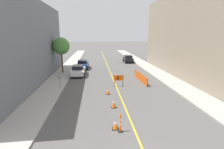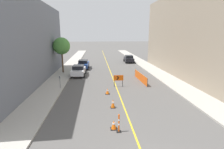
{
  "view_description": "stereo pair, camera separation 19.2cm",
  "coord_description": "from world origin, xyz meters",
  "px_view_note": "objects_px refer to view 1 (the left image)",
  "views": [
    {
      "loc": [
        -2.45,
        -5.31,
        6.03
      ],
      "look_at": [
        -0.3,
        16.46,
        1.0
      ],
      "focal_mm": 28.0,
      "sensor_mm": 36.0,
      "label": 1
    },
    {
      "loc": [
        -2.25,
        -5.33,
        6.03
      ],
      "look_at": [
        -0.3,
        16.46,
        1.0
      ],
      "focal_mm": 28.0,
      "sensor_mm": 36.0,
      "label": 2
    }
  ],
  "objects_px": {
    "delineator_post_front": "(121,124)",
    "arrow_barricade_primary": "(119,78)",
    "traffic_cone_second": "(115,125)",
    "traffic_cone_third": "(114,103)",
    "parked_car_curb_mid": "(83,64)",
    "parking_meter_near_curb": "(60,80)",
    "parked_car_curb_far": "(128,59)",
    "parked_car_curb_near": "(78,70)",
    "street_tree_left_near": "(61,46)",
    "traffic_cone_fourth": "(108,91)"
  },
  "relations": [
    {
      "from": "parked_car_curb_far",
      "to": "parking_meter_near_curb",
      "type": "relative_size",
      "value": 3.16
    },
    {
      "from": "traffic_cone_fourth",
      "to": "parked_car_curb_near",
      "type": "height_order",
      "value": "parked_car_curb_near"
    },
    {
      "from": "parked_car_curb_far",
      "to": "traffic_cone_third",
      "type": "bearing_deg",
      "value": -101.18
    },
    {
      "from": "parking_meter_near_curb",
      "to": "street_tree_left_near",
      "type": "height_order",
      "value": "street_tree_left_near"
    },
    {
      "from": "parked_car_curb_far",
      "to": "parked_car_curb_near",
      "type": "bearing_deg",
      "value": -126.98
    },
    {
      "from": "arrow_barricade_primary",
      "to": "delineator_post_front",
      "type": "bearing_deg",
      "value": -97.26
    },
    {
      "from": "arrow_barricade_primary",
      "to": "parked_car_curb_near",
      "type": "distance_m",
      "value": 8.14
    },
    {
      "from": "parked_car_curb_mid",
      "to": "parked_car_curb_far",
      "type": "bearing_deg",
      "value": 35.91
    },
    {
      "from": "traffic_cone_third",
      "to": "parked_car_curb_far",
      "type": "height_order",
      "value": "parked_car_curb_far"
    },
    {
      "from": "traffic_cone_third",
      "to": "street_tree_left_near",
      "type": "distance_m",
      "value": 16.22
    },
    {
      "from": "traffic_cone_fourth",
      "to": "parked_car_curb_near",
      "type": "bearing_deg",
      "value": 113.37
    },
    {
      "from": "parked_car_curb_mid",
      "to": "parking_meter_near_curb",
      "type": "relative_size",
      "value": 3.15
    },
    {
      "from": "traffic_cone_fourth",
      "to": "delineator_post_front",
      "type": "relative_size",
      "value": 0.5
    },
    {
      "from": "traffic_cone_third",
      "to": "parked_car_curb_mid",
      "type": "bearing_deg",
      "value": 101.77
    },
    {
      "from": "parked_car_curb_mid",
      "to": "arrow_barricade_primary",
      "type": "bearing_deg",
      "value": -65.85
    },
    {
      "from": "arrow_barricade_primary",
      "to": "parked_car_curb_mid",
      "type": "xyz_separation_m",
      "value": [
        -4.9,
        11.72,
        -0.21
      ]
    },
    {
      "from": "arrow_barricade_primary",
      "to": "traffic_cone_fourth",
      "type": "bearing_deg",
      "value": -120.78
    },
    {
      "from": "parked_car_curb_far",
      "to": "parking_meter_near_curb",
      "type": "distance_m",
      "value": 21.64
    },
    {
      "from": "traffic_cone_fourth",
      "to": "parked_car_curb_mid",
      "type": "bearing_deg",
      "value": 103.63
    },
    {
      "from": "delineator_post_front",
      "to": "parked_car_curb_far",
      "type": "relative_size",
      "value": 0.28
    },
    {
      "from": "traffic_cone_second",
      "to": "street_tree_left_near",
      "type": "relative_size",
      "value": 0.11
    },
    {
      "from": "traffic_cone_second",
      "to": "traffic_cone_fourth",
      "type": "xyz_separation_m",
      "value": [
        0.03,
        6.89,
        -0.01
      ]
    },
    {
      "from": "traffic_cone_fourth",
      "to": "traffic_cone_third",
      "type": "bearing_deg",
      "value": -86.04
    },
    {
      "from": "traffic_cone_second",
      "to": "parked_car_curb_near",
      "type": "xyz_separation_m",
      "value": [
        -3.74,
        15.6,
        0.5
      ]
    },
    {
      "from": "traffic_cone_fourth",
      "to": "parked_car_curb_far",
      "type": "xyz_separation_m",
      "value": [
        6.06,
        20.7,
        0.5
      ]
    },
    {
      "from": "traffic_cone_fourth",
      "to": "arrow_barricade_primary",
      "type": "height_order",
      "value": "arrow_barricade_primary"
    },
    {
      "from": "traffic_cone_third",
      "to": "parking_meter_near_curb",
      "type": "bearing_deg",
      "value": 133.64
    },
    {
      "from": "parked_car_curb_near",
      "to": "parked_car_curb_far",
      "type": "bearing_deg",
      "value": 51.68
    },
    {
      "from": "traffic_cone_second",
      "to": "traffic_cone_third",
      "type": "height_order",
      "value": "traffic_cone_third"
    },
    {
      "from": "traffic_cone_fourth",
      "to": "street_tree_left_near",
      "type": "height_order",
      "value": "street_tree_left_near"
    },
    {
      "from": "delineator_post_front",
      "to": "parking_meter_near_curb",
      "type": "relative_size",
      "value": 0.88
    },
    {
      "from": "parked_car_curb_near",
      "to": "arrow_barricade_primary",
      "type": "bearing_deg",
      "value": -49.1
    },
    {
      "from": "delineator_post_front",
      "to": "parked_car_curb_mid",
      "type": "distance_m",
      "value": 21.76
    },
    {
      "from": "parked_car_curb_near",
      "to": "parking_meter_near_curb",
      "type": "bearing_deg",
      "value": -101.7
    },
    {
      "from": "arrow_barricade_primary",
      "to": "parked_car_curb_far",
      "type": "bearing_deg",
      "value": 75.59
    },
    {
      "from": "parked_car_curb_near",
      "to": "parked_car_curb_far",
      "type": "xyz_separation_m",
      "value": [
        9.82,
        11.99,
        0.0
      ]
    },
    {
      "from": "traffic_cone_third",
      "to": "parking_meter_near_curb",
      "type": "height_order",
      "value": "parking_meter_near_curb"
    },
    {
      "from": "traffic_cone_second",
      "to": "parked_car_curb_mid",
      "type": "height_order",
      "value": "parked_car_curb_mid"
    },
    {
      "from": "delineator_post_front",
      "to": "parked_car_curb_mid",
      "type": "bearing_deg",
      "value": 99.78
    },
    {
      "from": "parked_car_curb_mid",
      "to": "parking_meter_near_curb",
      "type": "distance_m",
      "value": 12.08
    },
    {
      "from": "parked_car_curb_near",
      "to": "parking_meter_near_curb",
      "type": "relative_size",
      "value": 3.14
    },
    {
      "from": "parked_car_curb_near",
      "to": "parked_car_curb_mid",
      "type": "xyz_separation_m",
      "value": [
        0.32,
        5.48,
        0.0
      ]
    },
    {
      "from": "street_tree_left_near",
      "to": "parked_car_curb_far",
      "type": "bearing_deg",
      "value": 38.48
    },
    {
      "from": "delineator_post_front",
      "to": "arrow_barricade_primary",
      "type": "height_order",
      "value": "arrow_barricade_primary"
    },
    {
      "from": "traffic_cone_third",
      "to": "parked_car_curb_far",
      "type": "xyz_separation_m",
      "value": [
        5.82,
        24.19,
        0.43
      ]
    },
    {
      "from": "delineator_post_front",
      "to": "parked_car_curb_near",
      "type": "distance_m",
      "value": 16.46
    },
    {
      "from": "arrow_barricade_primary",
      "to": "parked_car_curb_mid",
      "type": "height_order",
      "value": "parked_car_curb_mid"
    },
    {
      "from": "arrow_barricade_primary",
      "to": "parked_car_curb_far",
      "type": "distance_m",
      "value": 18.81
    },
    {
      "from": "parked_car_curb_mid",
      "to": "parked_car_curb_near",
      "type": "bearing_deg",
      "value": -91.89
    },
    {
      "from": "traffic_cone_third",
      "to": "parked_car_curb_near",
      "type": "relative_size",
      "value": 0.17
    }
  ]
}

